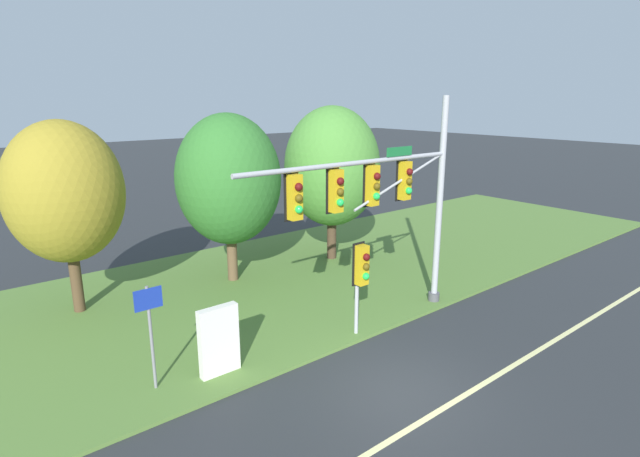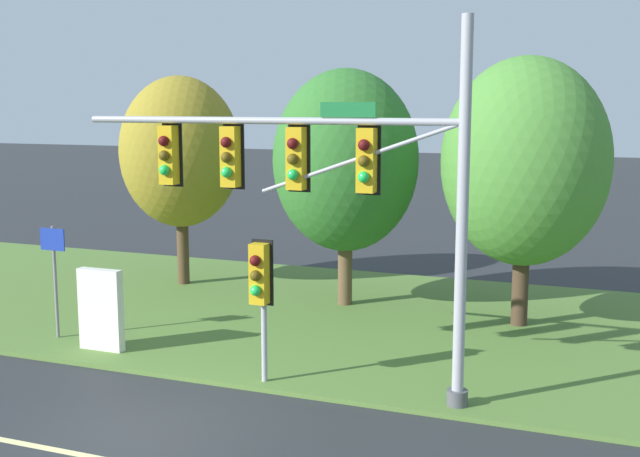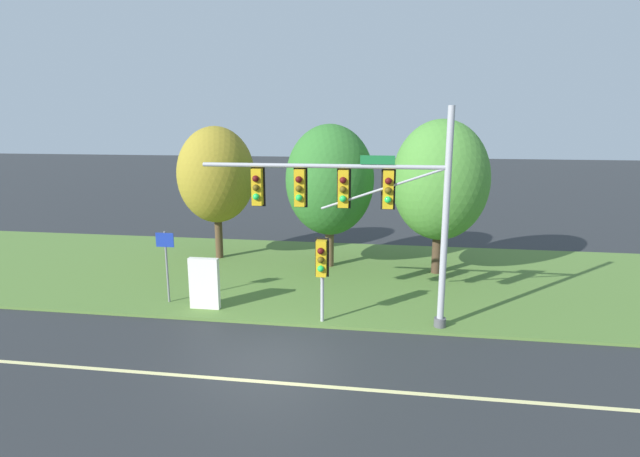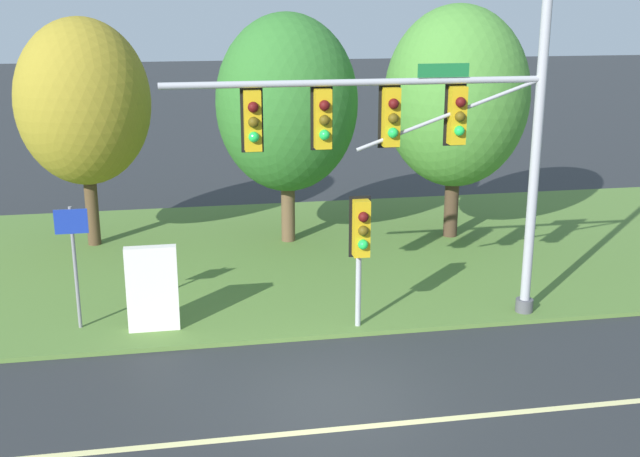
% 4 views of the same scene
% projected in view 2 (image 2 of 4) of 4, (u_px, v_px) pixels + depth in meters
% --- Properties ---
extents(ground_plane, '(160.00, 160.00, 0.00)m').
position_uv_depth(ground_plane, '(137.00, 430.00, 14.25)').
color(ground_plane, '#282B2D').
extents(grass_verge, '(48.00, 11.50, 0.10)m').
position_uv_depth(grass_verge, '(311.00, 315.00, 21.83)').
color(grass_verge, '#517533').
rests_on(grass_verge, ground).
extents(traffic_signal_mast, '(8.23, 0.49, 7.21)m').
position_uv_depth(traffic_signal_mast, '(324.00, 177.00, 15.48)').
color(traffic_signal_mast, '#9EA0A5').
rests_on(traffic_signal_mast, grass_verge).
extents(pedestrian_signal_near_kerb, '(0.46, 0.55, 2.96)m').
position_uv_depth(pedestrian_signal_near_kerb, '(260.00, 282.00, 16.00)').
color(pedestrian_signal_near_kerb, '#9EA0A5').
rests_on(pedestrian_signal_near_kerb, grass_verge).
extents(route_sign_post, '(0.69, 0.08, 2.75)m').
position_uv_depth(route_sign_post, '(54.00, 266.00, 19.28)').
color(route_sign_post, slate).
rests_on(route_sign_post, grass_verge).
extents(tree_nearest_road, '(3.73, 3.73, 6.49)m').
position_uv_depth(tree_nearest_road, '(180.00, 152.00, 24.79)').
color(tree_nearest_road, '#4C3823').
rests_on(tree_nearest_road, grass_verge).
extents(tree_left_of_mast, '(4.05, 4.05, 6.61)m').
position_uv_depth(tree_left_of_mast, '(346.00, 161.00, 22.18)').
color(tree_left_of_mast, brown).
rests_on(tree_left_of_mast, grass_verge).
extents(tree_behind_signpost, '(4.20, 4.20, 6.83)m').
position_uv_depth(tree_behind_signpost, '(525.00, 162.00, 20.04)').
color(tree_behind_signpost, '#423021').
rests_on(tree_behind_signpost, grass_verge).
extents(info_kiosk, '(1.10, 0.24, 1.90)m').
position_uv_depth(info_kiosk, '(101.00, 310.00, 18.45)').
color(info_kiosk, silver).
rests_on(info_kiosk, grass_verge).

